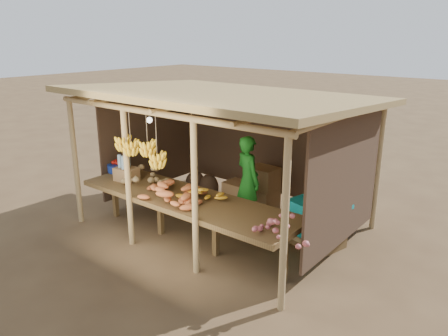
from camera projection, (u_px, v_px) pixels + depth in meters
The scene contains 13 objects.
ground at pixel (224, 224), 7.74m from camera, with size 60.00×60.00×0.00m, color brown.
stall_structure at pixel (225, 117), 7.25m from camera, with size 4.70×3.50×2.43m.
counter at pixel (186, 201), 6.82m from camera, with size 3.90×1.05×0.80m.
potato_heap at pixel (141, 172), 7.42m from camera, with size 1.03×0.62×0.37m, color olive, non-canonical shape.
sweet_potato_heap at pixel (172, 187), 6.71m from camera, with size 1.11×0.66×0.36m, color #C76533, non-canonical shape.
onion_heap at pixel (282, 224), 5.42m from camera, with size 0.76×0.45×0.35m, color #C45F61, non-canonical shape.
banana_pile at pixel (203, 190), 6.61m from camera, with size 0.65×0.39×0.35m, color gold, non-canonical shape.
tomato_basin at pixel (119, 167), 8.06m from camera, with size 0.41×0.41×0.21m.
bottle_box at pixel (126, 171), 7.53m from camera, with size 0.40×0.33×0.46m.
vendor at pixel (248, 180), 7.61m from camera, with size 0.58×0.38×1.59m, color #1B7C1E.
tarp_crate at pixel (317, 222), 6.89m from camera, with size 0.95×0.87×0.96m.
carton_stack at pixel (255, 190), 8.37m from camera, with size 1.13×0.46×0.84m.
burlap_sacks at pixel (202, 183), 9.12m from camera, with size 0.79×0.42×0.56m.
Camera 1 is at (4.44, -5.54, 3.24)m, focal length 35.00 mm.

